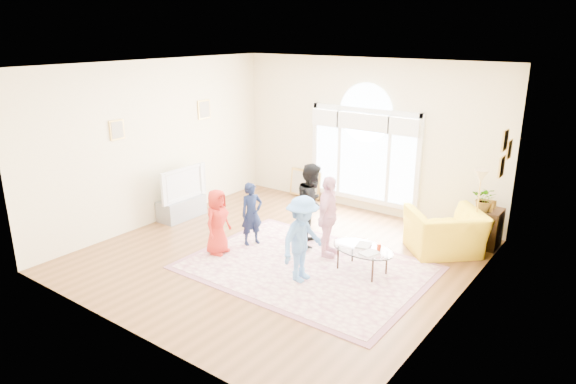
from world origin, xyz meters
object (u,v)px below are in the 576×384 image
Objects in this scene: tv_console at (182,208)px; television at (180,183)px; area_rug at (306,267)px; coffee_table at (363,249)px; armchair at (445,232)px.

television is at bearing -0.00° from tv_console.
television reaches higher than area_rug.
coffee_table is 1.71m from armchair.
television reaches higher than tv_console.
coffee_table is at bearing -0.25° from tv_console.
coffee_table reaches higher than tv_console.
television is (0.01, -0.00, 0.54)m from tv_console.
television is 1.02× the size of coffee_table.
coffee_table reaches higher than area_rug.
armchair is (5.00, 1.49, -0.37)m from television.
coffee_table is (4.21, -0.02, -0.35)m from television.
tv_console is 0.84× the size of armchair.
tv_console is 0.54m from television.
armchair is (1.60, 1.91, 0.38)m from area_rug.
tv_console is at bearing -172.60° from coffee_table.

